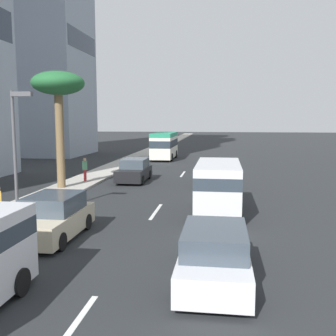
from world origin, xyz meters
name	(u,v)px	position (x,y,z in m)	size (l,w,h in m)	color
ground_plane	(186,170)	(31.50, 0.00, 0.00)	(198.00, 198.00, 0.00)	#26282B
sidewalk_right	(112,168)	(31.50, 6.60, 0.07)	(162.00, 2.61, 0.15)	#B2ADA3
lane_stripe_near	(71,330)	(5.23, 0.00, 0.01)	(3.20, 0.16, 0.01)	silver
lane_stripe_mid	(156,211)	(16.08, 0.00, 0.01)	(3.20, 0.16, 0.01)	silver
lane_stripe_far	(183,174)	(29.11, 0.00, 0.01)	(3.20, 0.16, 0.01)	silver
car_lead	(53,218)	(11.40, 3.15, 0.77)	(4.23, 1.96, 1.64)	beige
minibus_second	(164,145)	(40.58, 3.21, 1.62)	(6.70, 2.35, 2.95)	silver
van_third	(218,185)	(16.12, -2.97, 1.39)	(5.24, 2.15, 2.42)	silver
car_fourth	(134,171)	(25.00, 3.10, 0.77)	(4.33, 1.92, 1.63)	black
car_fifth	(215,254)	(8.33, -2.97, 0.73)	(4.72, 1.94, 1.54)	silver
car_sixth	(215,174)	(24.01, -2.72, 0.79)	(4.36, 1.80, 1.68)	beige
pedestrian_near_lamp	(85,168)	(23.73, 6.32, 1.04)	(0.31, 0.37, 1.63)	red
palm_tree	(58,88)	(21.11, 6.95, 6.34)	(3.24, 3.24, 7.25)	brown
street_lamp	(17,138)	(13.42, 5.57, 3.65)	(0.24, 0.97, 5.52)	#4C4C51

